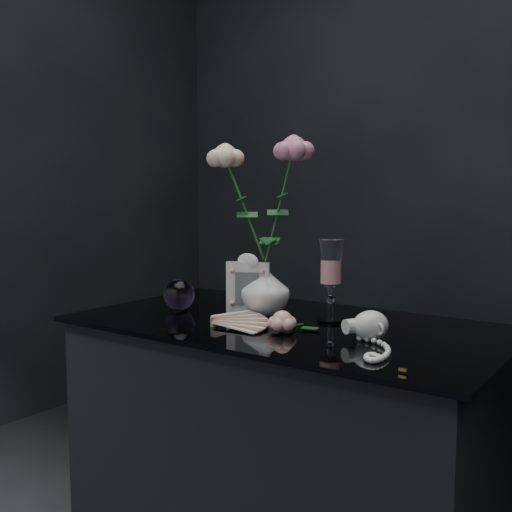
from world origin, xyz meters
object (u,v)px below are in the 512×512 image
Objects in this scene: vase at (265,289)px; wine_glass at (331,281)px; loose_rose at (282,321)px; picture_frame at (248,284)px; paperweight at (179,295)px; pearl_jar at (371,324)px.

wine_glass reaches higher than vase.
wine_glass is 1.40× the size of loose_rose.
loose_rose is at bearing -44.92° from vase.
wine_glass is 1.27× the size of picture_frame.
wine_glass is 0.42m from paperweight.
vase is 0.36m from pearl_jar.
wine_glass is 0.86× the size of pearl_jar.
loose_rose is (-0.04, -0.16, -0.08)m from wine_glass.
paperweight is 0.56m from pearl_jar.
vase reaches higher than paperweight.
picture_frame reaches higher than paperweight.
wine_glass is at bearing 175.06° from pearl_jar.
picture_frame is 0.20m from paperweight.
paperweight is 0.58× the size of loose_rose.
wine_glass is at bearing 92.07° from loose_rose.
wine_glass is 0.23m from picture_frame.
loose_rose is (0.15, -0.15, -0.04)m from vase.
paperweight is at bearing -150.91° from pearl_jar.
loose_rose is 0.61× the size of pearl_jar.
vase is at bearing -177.46° from wine_glass.
pearl_jar is (0.16, -0.11, -0.07)m from wine_glass.
vase is 0.05m from picture_frame.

